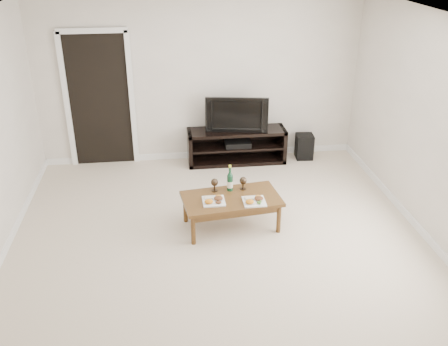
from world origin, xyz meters
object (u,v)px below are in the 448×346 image
subwoofer (304,146)px  coffee_table (231,212)px  television (237,113)px  media_console (237,146)px

subwoofer → coffee_table: bearing=-123.0°
television → subwoofer: 1.29m
television → coffee_table: size_ratio=0.81×
subwoofer → television: bearing=-175.2°
media_console → subwoofer: 1.13m
media_console → television: 0.55m
media_console → subwoofer: media_console is taller
media_console → coffee_table: size_ratio=1.31×
television → media_console: bearing=0.0°
subwoofer → coffee_table: coffee_table is taller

